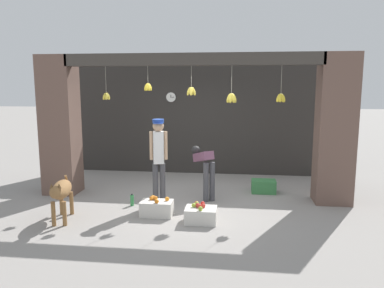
{
  "coord_description": "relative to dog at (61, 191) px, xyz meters",
  "views": [
    {
      "loc": [
        0.93,
        -7.23,
        2.35
      ],
      "look_at": [
        0.0,
        0.36,
        1.12
      ],
      "focal_mm": 35.0,
      "sensor_mm": 36.0,
      "label": 1
    }
  ],
  "objects": [
    {
      "name": "worker_stooping",
      "position": [
        2.32,
        1.61,
        0.16
      ],
      "size": [
        0.54,
        0.74,
        1.04
      ],
      "rotation": [
        0.0,
        0.0,
        0.54
      ],
      "color": "#424247",
      "rests_on": "ground_plane"
    },
    {
      "name": "fruit_crate_apples",
      "position": [
        2.38,
        0.23,
        -0.39
      ],
      "size": [
        0.53,
        0.4,
        0.33
      ],
      "color": "silver",
      "rests_on": "ground_plane"
    },
    {
      "name": "water_bottle",
      "position": [
        0.97,
        0.95,
        -0.42
      ],
      "size": [
        0.07,
        0.07,
        0.23
      ],
      "color": "#38934C",
      "rests_on": "ground_plane"
    },
    {
      "name": "shop_back_wall",
      "position": [
        2.05,
        3.85,
        0.94
      ],
      "size": [
        6.95,
        0.12,
        2.94
      ],
      "primitive_type": "cube",
      "color": "#2D2B28",
      "rests_on": "ground_plane"
    },
    {
      "name": "shopkeeper",
      "position": [
        1.48,
        1.08,
        0.47
      ],
      "size": [
        0.34,
        0.29,
        1.69
      ],
      "rotation": [
        0.0,
        0.0,
        3.35
      ],
      "color": "#424247",
      "rests_on": "ground_plane"
    },
    {
      "name": "storefront_awning",
      "position": [
        2.07,
        1.47,
        2.25
      ],
      "size": [
        5.05,
        0.29,
        0.97
      ],
      "color": "#3D3833"
    },
    {
      "name": "dog",
      "position": [
        0.0,
        0.0,
        0.0
      ],
      "size": [
        0.45,
        1.06,
        0.76
      ],
      "rotation": [
        0.0,
        0.0,
        -1.35
      ],
      "color": "olive",
      "rests_on": "ground_plane"
    },
    {
      "name": "fruit_crate_oranges",
      "position": [
        1.56,
        0.45,
        -0.38
      ],
      "size": [
        0.57,
        0.34,
        0.34
      ],
      "color": "silver",
      "rests_on": "ground_plane"
    },
    {
      "name": "ground_plane",
      "position": [
        2.05,
        1.35,
        -0.53
      ],
      "size": [
        60.0,
        60.0,
        0.0
      ],
      "primitive_type": "plane",
      "color": "gray"
    },
    {
      "name": "shop_pillar_left",
      "position": [
        -0.78,
        1.65,
        0.94
      ],
      "size": [
        0.7,
        0.6,
        2.94
      ],
      "primitive_type": "cube",
      "color": "brown",
      "rests_on": "ground_plane"
    },
    {
      "name": "wall_clock",
      "position": [
        1.25,
        3.77,
        1.48
      ],
      "size": [
        0.26,
        0.03,
        0.26
      ],
      "color": "black"
    },
    {
      "name": "produce_box_green",
      "position": [
        3.57,
        2.15,
        -0.39
      ],
      "size": [
        0.52,
        0.33,
        0.28
      ],
      "primitive_type": "cube",
      "color": "#387A42",
      "rests_on": "ground_plane"
    },
    {
      "name": "shop_pillar_right",
      "position": [
        4.88,
        1.65,
        0.94
      ],
      "size": [
        0.7,
        0.6,
        2.94
      ],
      "primitive_type": "cube",
      "color": "brown",
      "rests_on": "ground_plane"
    }
  ]
}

